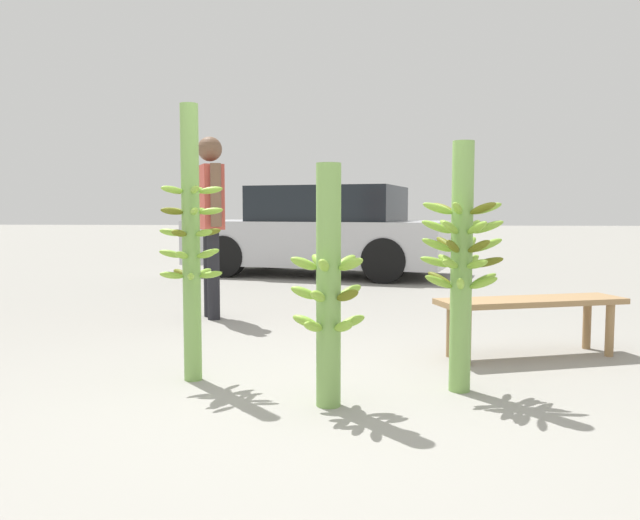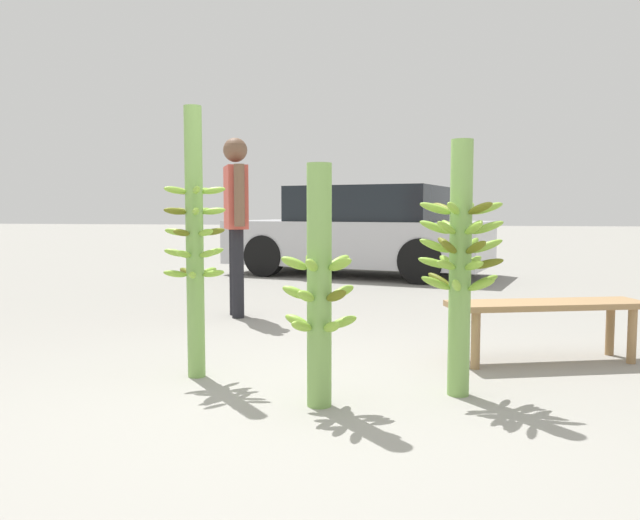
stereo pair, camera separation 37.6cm
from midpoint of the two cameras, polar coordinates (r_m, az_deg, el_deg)
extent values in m
plane|color=gray|center=(3.38, 1.32, -13.43)|extent=(80.00, 80.00, 0.00)
cylinder|color=#7AA851|center=(3.89, -8.70, 1.51)|extent=(0.11, 0.11, 1.68)
ellipsoid|color=#84B238|center=(3.77, -8.44, 6.36)|extent=(0.11, 0.15, 0.06)
ellipsoid|color=#84B238|center=(3.87, -6.96, 6.33)|extent=(0.15, 0.07, 0.06)
ellipsoid|color=#84B238|center=(4.00, -7.99, 6.26)|extent=(0.06, 0.15, 0.06)
ellipsoid|color=#5D6216|center=(3.97, -10.04, 6.25)|extent=(0.15, 0.10, 0.06)
ellipsoid|color=#84B238|center=(3.83, -10.39, 6.31)|extent=(0.13, 0.14, 0.06)
ellipsoid|color=#84B238|center=(3.86, -6.94, 4.46)|extent=(0.15, 0.06, 0.06)
ellipsoid|color=#84B238|center=(3.99, -7.90, 4.45)|extent=(0.06, 0.15, 0.06)
ellipsoid|color=#5D6216|center=(3.97, -9.96, 4.43)|extent=(0.15, 0.10, 0.06)
ellipsoid|color=#5D6216|center=(3.83, -10.40, 4.42)|extent=(0.13, 0.13, 0.06)
ellipsoid|color=#84B238|center=(3.76, -8.50, 4.44)|extent=(0.10, 0.15, 0.06)
ellipsoid|color=#5D6216|center=(3.79, -9.81, 2.48)|extent=(0.08, 0.15, 0.06)
ellipsoid|color=#84B238|center=(3.79, -7.64, 2.50)|extent=(0.15, 0.12, 0.06)
ellipsoid|color=#5D6216|center=(3.93, -7.01, 2.58)|extent=(0.14, 0.12, 0.06)
ellipsoid|color=#84B238|center=(4.01, -8.71, 2.60)|extent=(0.09, 0.15, 0.06)
ellipsoid|color=#84B238|center=(3.93, -10.41, 2.54)|extent=(0.15, 0.04, 0.06)
ellipsoid|color=#84B238|center=(4.01, -8.89, 0.75)|extent=(0.10, 0.15, 0.07)
ellipsoid|color=#84B238|center=(3.92, -10.44, 0.64)|extent=(0.15, 0.06, 0.07)
ellipsoid|color=#84B238|center=(3.79, -9.60, 0.52)|extent=(0.07, 0.16, 0.07)
ellipsoid|color=#84B238|center=(3.80, -7.46, 0.56)|extent=(0.15, 0.11, 0.07)
ellipsoid|color=#84B238|center=(3.94, -7.08, 0.71)|extent=(0.14, 0.13, 0.07)
ellipsoid|color=#5D6216|center=(4.01, -9.57, -1.06)|extent=(0.14, 0.13, 0.06)
ellipsoid|color=#84B238|center=(3.88, -10.43, -1.26)|extent=(0.15, 0.11, 0.06)
ellipsoid|color=#84B238|center=(3.78, -8.83, -1.39)|extent=(0.08, 0.15, 0.06)
ellipsoid|color=#84B238|center=(3.86, -7.00, -1.25)|extent=(0.15, 0.05, 0.06)
ellipsoid|color=#84B238|center=(4.00, -7.52, -1.06)|extent=(0.09, 0.15, 0.06)
cylinder|color=#7AA851|center=(3.28, 3.21, -2.42)|extent=(0.13, 0.13, 1.29)
ellipsoid|color=#84B238|center=(3.20, 5.21, -0.42)|extent=(0.16, 0.11, 0.10)
ellipsoid|color=#84B238|center=(3.35, 4.94, -0.19)|extent=(0.14, 0.15, 0.10)
ellipsoid|color=#84B238|center=(3.39, 2.39, -0.13)|extent=(0.12, 0.16, 0.10)
ellipsoid|color=#84B238|center=(3.26, 0.92, -0.31)|extent=(0.16, 0.08, 0.10)
ellipsoid|color=#84B238|center=(3.14, 2.64, -0.50)|extent=(0.07, 0.16, 0.10)
ellipsoid|color=#84B238|center=(3.41, 2.88, -2.78)|extent=(0.09, 0.16, 0.10)
ellipsoid|color=#84B238|center=(3.31, 0.96, -3.01)|extent=(0.16, 0.06, 0.10)
ellipsoid|color=#84B238|center=(3.17, 2.11, -3.34)|extent=(0.10, 0.16, 0.10)
ellipsoid|color=#5D6216|center=(3.19, 4.87, -3.30)|extent=(0.15, 0.14, 0.10)
ellipsoid|color=#84B238|center=(3.35, 5.23, -2.94)|extent=(0.16, 0.13, 0.10)
ellipsoid|color=#84B238|center=(3.21, 1.67, -6.10)|extent=(0.13, 0.16, 0.09)
ellipsoid|color=#84B238|center=(3.20, 4.46, -6.14)|extent=(0.14, 0.15, 0.09)
ellipsoid|color=#84B238|center=(3.34, 5.41, -5.69)|extent=(0.16, 0.10, 0.09)
ellipsoid|color=#84B238|center=(3.44, 3.35, -5.38)|extent=(0.06, 0.16, 0.09)
ellipsoid|color=#84B238|center=(3.36, 1.09, -5.62)|extent=(0.16, 0.09, 0.09)
cylinder|color=#7AA851|center=(3.60, 15.64, -0.81)|extent=(0.12, 0.12, 1.43)
ellipsoid|color=#5D6216|center=(3.68, 14.13, 4.60)|extent=(0.16, 0.17, 0.09)
ellipsoid|color=#84B238|center=(3.54, 13.52, 4.61)|extent=(0.19, 0.08, 0.09)
ellipsoid|color=#84B238|center=(3.44, 15.19, 4.59)|extent=(0.10, 0.19, 0.09)
ellipsoid|color=#5D6216|center=(3.49, 17.47, 4.53)|extent=(0.16, 0.17, 0.09)
ellipsoid|color=#84B238|center=(3.63, 17.94, 4.51)|extent=(0.19, 0.08, 0.09)
ellipsoid|color=#84B238|center=(3.72, 16.27, 4.55)|extent=(0.10, 0.19, 0.09)
ellipsoid|color=#84B238|center=(3.71, 16.78, 2.92)|extent=(0.14, 0.18, 0.10)
ellipsoid|color=#84B238|center=(3.71, 14.58, 2.96)|extent=(0.12, 0.19, 0.10)
ellipsoid|color=#84B238|center=(3.58, 13.44, 2.94)|extent=(0.19, 0.06, 0.10)
ellipsoid|color=#84B238|center=(3.46, 14.58, 2.86)|extent=(0.14, 0.18, 0.10)
ellipsoid|color=#84B238|center=(3.46, 16.93, 2.81)|extent=(0.12, 0.19, 0.10)
ellipsoid|color=#84B238|center=(3.59, 17.99, 2.84)|extent=(0.19, 0.06, 0.10)
ellipsoid|color=#84B238|center=(3.72, 16.52, 1.33)|extent=(0.13, 0.18, 0.11)
ellipsoid|color=#5D6216|center=(3.70, 14.35, 1.36)|extent=(0.14, 0.18, 0.11)
ellipsoid|color=#84B238|center=(3.57, 13.43, 1.27)|extent=(0.19, 0.05, 0.11)
ellipsoid|color=#5D6216|center=(3.46, 14.78, 1.14)|extent=(0.13, 0.18, 0.11)
ellipsoid|color=#5D6216|center=(3.48, 17.10, 1.11)|extent=(0.14, 0.18, 0.11)
ellipsoid|color=#84B238|center=(3.61, 17.91, 1.21)|extent=(0.19, 0.05, 0.11)
ellipsoid|color=#84B238|center=(3.47, 16.93, -0.50)|extent=(0.12, 0.19, 0.09)
ellipsoid|color=#5D6216|center=(3.60, 17.94, -0.34)|extent=(0.19, 0.05, 0.09)
ellipsoid|color=#84B238|center=(3.72, 16.67, -0.16)|extent=(0.14, 0.18, 0.09)
ellipsoid|color=#84B238|center=(3.72, 14.44, -0.12)|extent=(0.12, 0.19, 0.09)
ellipsoid|color=#84B238|center=(3.59, 13.34, -0.26)|extent=(0.19, 0.05, 0.09)
ellipsoid|color=#84B238|center=(3.47, 14.55, -0.45)|extent=(0.14, 0.18, 0.09)
ellipsoid|color=#84B238|center=(3.75, 15.77, -1.78)|extent=(0.07, 0.19, 0.11)
ellipsoid|color=#5D6216|center=(3.69, 13.79, -1.84)|extent=(0.17, 0.15, 0.11)
ellipsoid|color=#84B238|center=(3.55, 13.56, -2.08)|extent=(0.19, 0.11, 0.11)
ellipsoid|color=#84B238|center=(3.47, 15.44, -2.27)|extent=(0.07, 0.19, 0.11)
ellipsoid|color=#84B238|center=(3.53, 17.51, -2.20)|extent=(0.17, 0.15, 0.11)
ellipsoid|color=#84B238|center=(3.67, 17.59, -1.95)|extent=(0.19, 0.11, 0.11)
cylinder|color=black|center=(6.04, -5.77, -1.27)|extent=(0.16, 0.16, 0.86)
cylinder|color=black|center=(6.23, -6.05, -1.10)|extent=(0.16, 0.16, 0.86)
cube|color=#BF4C3F|center=(6.10, -5.97, 5.71)|extent=(0.35, 0.46, 0.61)
cylinder|color=brown|center=(5.85, -5.57, 5.91)|extent=(0.13, 0.13, 0.58)
cylinder|color=brown|center=(6.36, -6.35, 5.79)|extent=(0.13, 0.13, 0.58)
sphere|color=brown|center=(6.13, -6.01, 9.98)|extent=(0.23, 0.23, 0.23)
cube|color=#99754C|center=(4.62, 22.26, -3.80)|extent=(1.40, 0.75, 0.04)
cylinder|color=#99754C|center=(4.51, 15.20, -6.49)|extent=(0.06, 0.06, 0.38)
cylinder|color=#99754C|center=(5.05, 26.98, -5.67)|extent=(0.06, 0.06, 0.38)
cylinder|color=#99754C|center=(4.29, 16.51, -7.10)|extent=(0.06, 0.06, 0.38)
cylinder|color=#99754C|center=(4.85, 28.67, -6.14)|extent=(0.06, 0.06, 0.38)
cube|color=#B7B7BC|center=(10.07, 4.61, 1.61)|extent=(4.39, 2.77, 0.69)
cube|color=black|center=(10.01, 5.51, 5.13)|extent=(2.58, 2.18, 0.55)
cylinder|color=black|center=(9.83, -4.00, 0.38)|extent=(0.68, 0.35, 0.65)
cylinder|color=black|center=(11.33, 0.02, 0.94)|extent=(0.68, 0.35, 0.65)
cylinder|color=black|center=(8.92, 10.42, -0.11)|extent=(0.68, 0.35, 0.65)
cylinder|color=black|center=(10.55, 12.61, 0.57)|extent=(0.68, 0.35, 0.65)
camera|label=1|loc=(0.19, -87.14, 0.23)|focal=35.00mm
camera|label=2|loc=(0.19, 92.86, -0.23)|focal=35.00mm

